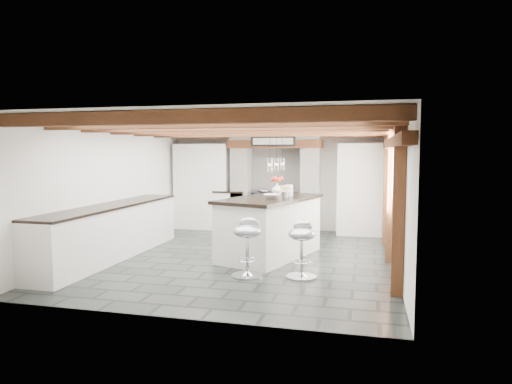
% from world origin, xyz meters
% --- Properties ---
extents(ground, '(6.00, 6.00, 0.00)m').
position_xyz_m(ground, '(0.00, 0.00, 0.00)').
color(ground, black).
rests_on(ground, ground).
extents(room_shell, '(6.00, 6.03, 6.00)m').
position_xyz_m(room_shell, '(-0.61, 1.42, 1.07)').
color(room_shell, white).
rests_on(room_shell, ground).
extents(range_cooker, '(1.00, 0.63, 0.99)m').
position_xyz_m(range_cooker, '(0.00, 2.68, 0.47)').
color(range_cooker, black).
rests_on(range_cooker, ground).
extents(kitchen_island, '(1.67, 2.32, 1.38)m').
position_xyz_m(kitchen_island, '(0.41, 0.15, 0.53)').
color(kitchen_island, white).
rests_on(kitchen_island, ground).
extents(bar_stool_near, '(0.47, 0.47, 0.82)m').
position_xyz_m(bar_stool_near, '(1.13, -1.07, 0.51)').
color(bar_stool_near, silver).
rests_on(bar_stool_near, ground).
extents(bar_stool_far, '(0.53, 0.53, 0.86)m').
position_xyz_m(bar_stool_far, '(0.36, -1.19, 0.53)').
color(bar_stool_far, silver).
rests_on(bar_stool_far, ground).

